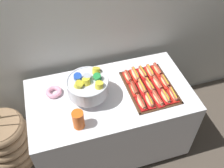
{
  "coord_description": "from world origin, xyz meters",
  "views": [
    {
      "loc": [
        -0.41,
        -1.44,
        2.48
      ],
      "look_at": [
        0.03,
        0.03,
        0.87
      ],
      "focal_mm": 41.0,
      "sensor_mm": 36.0,
      "label": 1
    }
  ],
  "objects_px": {
    "hot_dog_5": "(134,89)",
    "donut": "(54,92)",
    "buffet_table": "(110,119)",
    "punch_bowl": "(88,86)",
    "hot_dog_6": "(142,87)",
    "hot_dog_10": "(128,77)",
    "serving_tray": "(149,87)",
    "hot_dog_9": "(165,82)",
    "hot_dog_3": "(165,97)",
    "hot_dog_1": "(149,101)",
    "hot_dog_14": "(157,70)",
    "hot_dog_4": "(173,95)",
    "hot_dog_13": "(150,72)",
    "hot_dog_7": "(150,85)",
    "cup_stack": "(78,120)",
    "hot_dog_8": "(158,83)",
    "hot_dog_0": "(141,103)",
    "hot_dog_2": "(158,99)",
    "floor_vase": "(8,142)",
    "hot_dog_11": "(135,75)",
    "hot_dog_12": "(143,73)"
  },
  "relations": [
    {
      "from": "hot_dog_10",
      "to": "hot_dog_14",
      "type": "height_order",
      "value": "hot_dog_14"
    },
    {
      "from": "hot_dog_4",
      "to": "hot_dog_13",
      "type": "bearing_deg",
      "value": 103.71
    },
    {
      "from": "buffet_table",
      "to": "punch_bowl",
      "type": "height_order",
      "value": "punch_bowl"
    },
    {
      "from": "buffet_table",
      "to": "hot_dog_3",
      "type": "distance_m",
      "value": 0.63
    },
    {
      "from": "hot_dog_5",
      "to": "hot_dog_8",
      "type": "xyz_separation_m",
      "value": [
        0.22,
        0.0,
        0.0
      ]
    },
    {
      "from": "hot_dog_0",
      "to": "hot_dog_14",
      "type": "distance_m",
      "value": 0.45
    },
    {
      "from": "hot_dog_6",
      "to": "hot_dog_7",
      "type": "distance_m",
      "value": 0.08
    },
    {
      "from": "hot_dog_0",
      "to": "punch_bowl",
      "type": "height_order",
      "value": "punch_bowl"
    },
    {
      "from": "serving_tray",
      "to": "hot_dog_13",
      "type": "relative_size",
      "value": 3.04
    },
    {
      "from": "hot_dog_3",
      "to": "hot_dog_8",
      "type": "distance_m",
      "value": 0.17
    },
    {
      "from": "hot_dog_0",
      "to": "hot_dog_11",
      "type": "height_order",
      "value": "hot_dog_11"
    },
    {
      "from": "cup_stack",
      "to": "hot_dog_7",
      "type": "bearing_deg",
      "value": 17.76
    },
    {
      "from": "serving_tray",
      "to": "hot_dog_7",
      "type": "bearing_deg",
      "value": 169.38
    },
    {
      "from": "hot_dog_6",
      "to": "hot_dog_8",
      "type": "relative_size",
      "value": 1.04
    },
    {
      "from": "punch_bowl",
      "to": "cup_stack",
      "type": "distance_m",
      "value": 0.31
    },
    {
      "from": "serving_tray",
      "to": "hot_dog_0",
      "type": "xyz_separation_m",
      "value": [
        -0.15,
        -0.17,
        0.03
      ]
    },
    {
      "from": "hot_dog_6",
      "to": "hot_dog_13",
      "type": "relative_size",
      "value": 1.01
    },
    {
      "from": "hot_dog_5",
      "to": "punch_bowl",
      "type": "distance_m",
      "value": 0.42
    },
    {
      "from": "hot_dog_14",
      "to": "floor_vase",
      "type": "bearing_deg",
      "value": -178.89
    },
    {
      "from": "hot_dog_5",
      "to": "hot_dog_14",
      "type": "distance_m",
      "value": 0.34
    },
    {
      "from": "hot_dog_6",
      "to": "punch_bowl",
      "type": "bearing_deg",
      "value": 174.35
    },
    {
      "from": "hot_dog_0",
      "to": "hot_dog_10",
      "type": "bearing_deg",
      "value": 90.91
    },
    {
      "from": "serving_tray",
      "to": "hot_dog_9",
      "type": "distance_m",
      "value": 0.15
    },
    {
      "from": "hot_dog_1",
      "to": "hot_dog_10",
      "type": "relative_size",
      "value": 1.07
    },
    {
      "from": "hot_dog_7",
      "to": "hot_dog_13",
      "type": "bearing_deg",
      "value": 66.46
    },
    {
      "from": "hot_dog_11",
      "to": "hot_dog_12",
      "type": "bearing_deg",
      "value": 0.91
    },
    {
      "from": "hot_dog_4",
      "to": "hot_dog_3",
      "type": "bearing_deg",
      "value": -179.09
    },
    {
      "from": "hot_dog_7",
      "to": "hot_dog_2",
      "type": "bearing_deg",
      "value": -89.09
    },
    {
      "from": "hot_dog_0",
      "to": "hot_dog_4",
      "type": "bearing_deg",
      "value": 0.91
    },
    {
      "from": "buffet_table",
      "to": "punch_bowl",
      "type": "relative_size",
      "value": 4.12
    },
    {
      "from": "buffet_table",
      "to": "floor_vase",
      "type": "bearing_deg",
      "value": 173.87
    },
    {
      "from": "hot_dog_6",
      "to": "hot_dog_8",
      "type": "xyz_separation_m",
      "value": [
        0.15,
        0.0,
        0.0
      ]
    },
    {
      "from": "hot_dog_1",
      "to": "donut",
      "type": "relative_size",
      "value": 1.14
    },
    {
      "from": "hot_dog_6",
      "to": "hot_dog_10",
      "type": "height_order",
      "value": "hot_dog_6"
    },
    {
      "from": "cup_stack",
      "to": "hot_dog_5",
      "type": "bearing_deg",
      "value": 22.01
    },
    {
      "from": "hot_dog_14",
      "to": "hot_dog_10",
      "type": "bearing_deg",
      "value": -179.09
    },
    {
      "from": "buffet_table",
      "to": "serving_tray",
      "type": "xyz_separation_m",
      "value": [
        0.36,
        -0.03,
        0.37
      ]
    },
    {
      "from": "hot_dog_3",
      "to": "hot_dog_10",
      "type": "distance_m",
      "value": 0.4
    },
    {
      "from": "hot_dog_0",
      "to": "cup_stack",
      "type": "xyz_separation_m",
      "value": [
        -0.55,
        -0.05,
        0.05
      ]
    },
    {
      "from": "hot_dog_2",
      "to": "hot_dog_3",
      "type": "height_order",
      "value": "hot_dog_2"
    },
    {
      "from": "hot_dog_1",
      "to": "hot_dog_3",
      "type": "xyz_separation_m",
      "value": [
        0.15,
        0.0,
        -0.0
      ]
    },
    {
      "from": "hot_dog_4",
      "to": "hot_dog_7",
      "type": "relative_size",
      "value": 0.94
    },
    {
      "from": "hot_dog_5",
      "to": "donut",
      "type": "bearing_deg",
      "value": 165.3
    },
    {
      "from": "hot_dog_9",
      "to": "floor_vase",
      "type": "bearing_deg",
      "value": 174.93
    },
    {
      "from": "buffet_table",
      "to": "hot_dog_3",
      "type": "xyz_separation_m",
      "value": [
        0.44,
        -0.19,
        0.4
      ]
    },
    {
      "from": "serving_tray",
      "to": "donut",
      "type": "xyz_separation_m",
      "value": [
        -0.84,
        0.18,
        0.02
      ]
    },
    {
      "from": "cup_stack",
      "to": "hot_dog_14",
      "type": "bearing_deg",
      "value": 24.85
    },
    {
      "from": "buffet_table",
      "to": "hot_dog_0",
      "type": "height_order",
      "value": "hot_dog_0"
    },
    {
      "from": "hot_dog_4",
      "to": "hot_dog_10",
      "type": "distance_m",
      "value": 0.45
    },
    {
      "from": "hot_dog_5",
      "to": "donut",
      "type": "distance_m",
      "value": 0.71
    }
  ]
}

